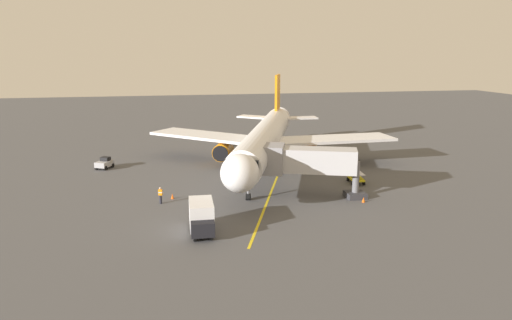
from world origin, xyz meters
name	(u,v)px	position (x,y,z in m)	size (l,w,h in m)	color
ground_plane	(277,166)	(0.00, 0.00, 0.00)	(220.00, 220.00, 0.00)	#4C4C4F
apron_lead_in_line	(276,181)	(1.97, 7.11, 0.01)	(0.24, 40.00, 0.01)	yellow
airplane	(265,138)	(1.87, 0.84, 4.00)	(32.77, 39.03, 11.50)	white
jet_bridge	(302,161)	(0.62, 13.27, 3.76)	(11.33, 6.23, 5.40)	#B7B7BC
ground_crew_marshaller	(160,195)	(15.41, 13.20, 0.89)	(0.46, 0.37, 1.71)	#23232D
tug_near_nose	(105,163)	(22.64, -3.13, 0.70)	(2.41, 2.74, 1.50)	#9E9EA3
baggage_cart_portside	(356,178)	(-7.00, 9.93, 0.66)	(1.79, 2.73, 1.27)	yellow
box_truck_starboard_side	(202,217)	(11.98, 21.80, 1.39)	(2.12, 4.66, 2.62)	black
safety_cone_nose_left	(172,196)	(14.21, 11.83, 0.28)	(0.32, 0.32, 0.55)	#F2590F
safety_cone_nose_right	(364,200)	(-4.90, 16.84, 0.28)	(0.32, 0.32, 0.55)	#F2590F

